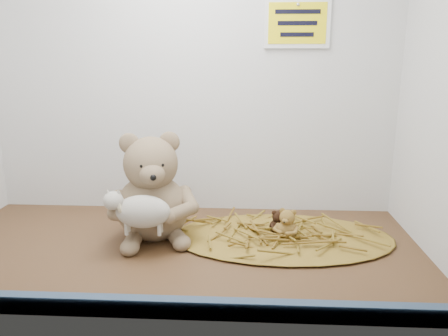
# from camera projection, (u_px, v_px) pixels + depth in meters

# --- Properties ---
(alcove_shell) EXTENTS (1.20, 0.60, 0.90)m
(alcove_shell) POSITION_uv_depth(u_px,v_px,m) (180.00, 61.00, 1.05)
(alcove_shell) COLOR #432A17
(alcove_shell) RESTS_ON ground
(front_rail) EXTENTS (1.19, 0.02, 0.04)m
(front_rail) POSITION_uv_depth(u_px,v_px,m) (154.00, 307.00, 0.80)
(front_rail) COLOR #344A63
(front_rail) RESTS_ON shelf_floor
(straw_bed) EXTENTS (0.58, 0.34, 0.01)m
(straw_bed) POSITION_uv_depth(u_px,v_px,m) (282.00, 237.00, 1.14)
(straw_bed) COLOR brown
(straw_bed) RESTS_ON shelf_floor
(main_teddy) EXTENTS (0.28, 0.29, 0.28)m
(main_teddy) POSITION_uv_depth(u_px,v_px,m) (152.00, 186.00, 1.11)
(main_teddy) COLOR #937C5A
(main_teddy) RESTS_ON shelf_floor
(toy_lamb) EXTENTS (0.17, 0.10, 0.11)m
(toy_lamb) POSITION_uv_depth(u_px,v_px,m) (143.00, 212.00, 1.03)
(toy_lamb) COLOR beige
(toy_lamb) RESTS_ON main_teddy
(mini_teddy_tan) EXTENTS (0.09, 0.09, 0.08)m
(mini_teddy_tan) POSITION_uv_depth(u_px,v_px,m) (287.00, 223.00, 1.11)
(mini_teddy_tan) COLOR olive
(mini_teddy_tan) RESTS_ON straw_bed
(mini_teddy_brown) EXTENTS (0.07, 0.07, 0.06)m
(mini_teddy_brown) POSITION_uv_depth(u_px,v_px,m) (278.00, 221.00, 1.14)
(mini_teddy_brown) COLOR black
(mini_teddy_brown) RESTS_ON straw_bed
(wall_sign) EXTENTS (0.16, 0.01, 0.11)m
(wall_sign) POSITION_uv_depth(u_px,v_px,m) (297.00, 23.00, 1.21)
(wall_sign) COLOR yellow
(wall_sign) RESTS_ON back_wall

